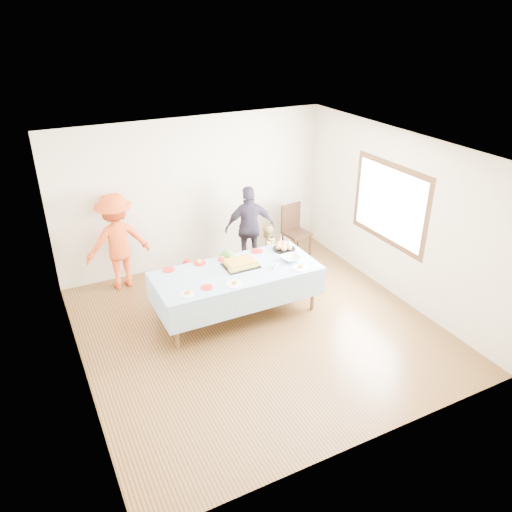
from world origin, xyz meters
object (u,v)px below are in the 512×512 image
Objects in this scene: party_table at (236,273)px; dining_chair at (294,228)px; adult_left at (117,242)px; birthday_cake at (241,264)px.

dining_chair is at bearing 37.43° from party_table.
party_table is at bearing 126.24° from adult_left.
party_table is 1.50× the size of adult_left.
birthday_cake is (0.11, 0.09, 0.10)m from party_table.
birthday_cake is 0.51× the size of dining_chair.
adult_left is (-1.51, 1.62, 0.01)m from birthday_cake.
adult_left reaches higher than dining_chair.
party_table is 4.82× the size of birthday_cake.
dining_chair is 3.28m from adult_left.
birthday_cake is 2.22m from dining_chair.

